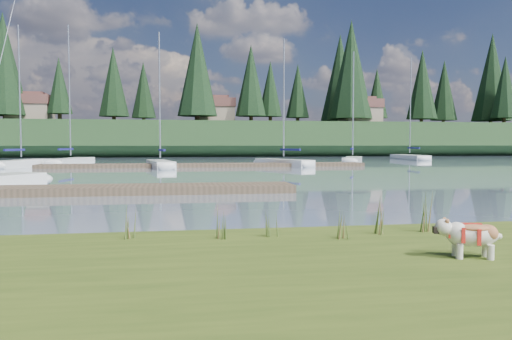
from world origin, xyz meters
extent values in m
plane|color=#7F93AB|center=(0.00, 30.00, 0.00)|extent=(200.00, 200.00, 0.00)
cube|color=#3C4D16|center=(0.00, -6.00, 0.17)|extent=(60.00, 9.00, 0.35)
cube|color=#1A3218|center=(0.00, 73.00, 2.50)|extent=(200.00, 20.00, 5.00)
cylinder|color=silver|center=(3.16, -4.30, 0.45)|extent=(0.09, 0.09, 0.20)
cylinder|color=silver|center=(3.22, -4.11, 0.45)|extent=(0.09, 0.09, 0.20)
cylinder|color=silver|center=(3.54, -4.40, 0.45)|extent=(0.09, 0.09, 0.20)
cylinder|color=silver|center=(3.60, -4.22, 0.45)|extent=(0.09, 0.09, 0.20)
ellipsoid|color=silver|center=(3.39, -4.26, 0.65)|extent=(0.71, 0.49, 0.30)
ellipsoid|color=#A3643D|center=(3.39, -4.26, 0.75)|extent=(0.52, 0.42, 0.11)
ellipsoid|color=silver|center=(3.01, -4.15, 0.75)|extent=(0.28, 0.29, 0.23)
cube|color=black|center=(2.92, -4.12, 0.71)|extent=(0.10, 0.13, 0.09)
ellipsoid|color=silver|center=(-7.02, 13.96, 0.22)|extent=(2.36, 2.53, 0.70)
cube|color=#4C3D2C|center=(-4.00, 9.00, 0.15)|extent=(16.00, 2.00, 0.30)
cube|color=#4C3D2C|center=(2.00, 30.00, 0.15)|extent=(26.00, 2.20, 0.30)
cube|color=silver|center=(-12.89, 32.96, 0.22)|extent=(3.23, 7.21, 0.70)
ellipsoid|color=silver|center=(-12.05, 36.38, 0.22)|extent=(1.95, 2.23, 0.70)
cylinder|color=silver|center=(-12.89, 32.96, 6.13)|extent=(0.12, 0.12, 10.66)
cube|color=navy|center=(-13.12, 32.03, 1.40)|extent=(0.86, 2.76, 0.20)
cube|color=silver|center=(-9.93, 37.55, 0.22)|extent=(3.19, 7.77, 0.70)
ellipsoid|color=silver|center=(-9.18, 41.26, 0.22)|extent=(2.03, 2.35, 0.70)
cylinder|color=silver|center=(-9.93, 37.55, 6.72)|extent=(0.12, 0.12, 11.84)
cube|color=navy|center=(-10.14, 36.53, 1.40)|extent=(0.80, 2.99, 0.20)
cube|color=silver|center=(-1.63, 29.24, 0.22)|extent=(2.47, 6.30, 0.70)
ellipsoid|color=silver|center=(-2.18, 32.27, 0.22)|extent=(1.62, 1.89, 0.70)
cylinder|color=silver|center=(-1.63, 29.24, 5.64)|extent=(0.12, 0.12, 9.67)
cube|color=navy|center=(-1.48, 28.42, 1.40)|extent=(0.63, 2.44, 0.20)
cube|color=silver|center=(8.61, 31.01, 0.22)|extent=(4.08, 6.43, 0.70)
ellipsoid|color=silver|center=(7.22, 33.91, 0.22)|extent=(2.02, 2.19, 0.70)
cylinder|color=silver|center=(8.61, 31.01, 5.74)|extent=(0.12, 0.12, 9.88)
cube|color=navy|center=(8.98, 30.22, 1.40)|extent=(1.28, 2.39, 0.20)
cube|color=silver|center=(16.95, 37.01, 0.22)|extent=(4.07, 6.60, 0.70)
ellipsoid|color=silver|center=(18.31, 40.00, 0.22)|extent=(2.05, 2.22, 0.70)
cylinder|color=silver|center=(16.95, 37.01, 5.87)|extent=(0.12, 0.12, 10.13)
cube|color=navy|center=(16.58, 36.20, 1.40)|extent=(1.26, 2.46, 0.20)
cube|color=silver|center=(27.16, 45.35, 0.22)|extent=(1.89, 7.56, 0.70)
ellipsoid|color=silver|center=(27.25, 49.11, 0.22)|extent=(1.69, 2.09, 0.70)
cylinder|color=silver|center=(27.16, 45.35, 6.41)|extent=(0.12, 0.12, 11.22)
cube|color=navy|center=(27.13, 44.33, 1.40)|extent=(0.27, 3.00, 0.20)
cone|color=#475B23|center=(0.16, -2.37, 0.63)|extent=(0.03, 0.03, 0.56)
cone|color=brown|center=(0.27, -2.44, 0.57)|extent=(0.03, 0.03, 0.45)
cone|color=#475B23|center=(0.22, -2.34, 0.66)|extent=(0.03, 0.03, 0.61)
cone|color=brown|center=(0.30, -2.40, 0.55)|extent=(0.03, 0.03, 0.39)
cone|color=#475B23|center=(0.18, -2.45, 0.60)|extent=(0.03, 0.03, 0.50)
cone|color=#475B23|center=(0.95, -2.28, 0.55)|extent=(0.03, 0.03, 0.40)
cone|color=brown|center=(1.06, -2.35, 0.51)|extent=(0.03, 0.03, 0.32)
cone|color=#475B23|center=(1.01, -2.25, 0.57)|extent=(0.03, 0.03, 0.44)
cone|color=brown|center=(1.09, -2.31, 0.49)|extent=(0.03, 0.03, 0.28)
cone|color=#475B23|center=(0.97, -2.36, 0.53)|extent=(0.03, 0.03, 0.36)
cone|color=#475B23|center=(2.81, -2.36, 0.70)|extent=(0.03, 0.03, 0.70)
cone|color=brown|center=(2.92, -2.43, 0.63)|extent=(0.03, 0.03, 0.56)
cone|color=#475B23|center=(2.87, -2.33, 0.74)|extent=(0.03, 0.03, 0.78)
cone|color=brown|center=(2.95, -2.39, 0.60)|extent=(0.03, 0.03, 0.49)
cone|color=#475B23|center=(2.83, -2.44, 0.67)|extent=(0.03, 0.03, 0.63)
cone|color=#475B23|center=(-1.32, -2.14, 0.60)|extent=(0.03, 0.03, 0.50)
cone|color=brown|center=(-1.21, -2.21, 0.55)|extent=(0.03, 0.03, 0.40)
cone|color=#475B23|center=(-1.26, -2.11, 0.63)|extent=(0.03, 0.03, 0.55)
cone|color=brown|center=(-1.18, -2.17, 0.53)|extent=(0.03, 0.03, 0.35)
cone|color=#475B23|center=(-1.30, -2.22, 0.58)|extent=(0.03, 0.03, 0.45)
cone|color=#475B23|center=(2.02, -2.65, 0.57)|extent=(0.03, 0.03, 0.45)
cone|color=brown|center=(2.13, -2.72, 0.53)|extent=(0.03, 0.03, 0.36)
cone|color=#475B23|center=(2.08, -2.62, 0.60)|extent=(0.03, 0.03, 0.49)
cone|color=brown|center=(2.16, -2.68, 0.51)|extent=(0.03, 0.03, 0.31)
cone|color=#475B23|center=(2.04, -2.73, 0.55)|extent=(0.03, 0.03, 0.40)
cone|color=#475B23|center=(3.70, -2.31, 0.67)|extent=(0.03, 0.03, 0.63)
cone|color=brown|center=(3.81, -2.38, 0.60)|extent=(0.03, 0.03, 0.51)
cone|color=#475B23|center=(3.76, -2.28, 0.70)|extent=(0.03, 0.03, 0.69)
cone|color=brown|center=(3.84, -2.34, 0.57)|extent=(0.03, 0.03, 0.44)
cone|color=#475B23|center=(3.72, -2.39, 0.63)|extent=(0.03, 0.03, 0.57)
cube|color=#33281C|center=(0.00, -1.60, 0.07)|extent=(60.00, 0.50, 0.14)
cylinder|color=#382619|center=(-25.00, 68.00, 5.90)|extent=(0.60, 0.60, 1.80)
cone|color=black|center=(-25.00, 68.00, 13.55)|extent=(6.60, 6.60, 15.00)
cylinder|color=#382619|center=(-10.00, 72.00, 5.90)|extent=(0.60, 0.60, 1.80)
cone|color=black|center=(-10.00, 72.00, 11.75)|extent=(4.84, 4.84, 11.00)
cylinder|color=#382619|center=(3.00, 66.00, 5.90)|extent=(0.60, 0.60, 1.80)
cone|color=black|center=(3.00, 66.00, 13.10)|extent=(6.16, 6.16, 14.00)
cylinder|color=#382619|center=(15.00, 70.00, 5.90)|extent=(0.60, 0.60, 1.80)
cone|color=black|center=(15.00, 70.00, 10.85)|extent=(3.96, 3.96, 9.00)
cylinder|color=#382619|center=(28.00, 68.00, 5.90)|extent=(0.60, 0.60, 1.80)
cone|color=black|center=(28.00, 68.00, 14.00)|extent=(7.04, 7.04, 16.00)
cylinder|color=#382619|center=(42.00, 71.00, 5.90)|extent=(0.60, 0.60, 1.80)
cone|color=black|center=(42.00, 71.00, 12.20)|extent=(5.28, 5.28, 12.00)
cylinder|color=#382619|center=(55.00, 67.00, 5.90)|extent=(0.60, 0.60, 1.80)
cone|color=black|center=(55.00, 67.00, 11.52)|extent=(4.62, 4.62, 10.50)
cube|color=gray|center=(-22.00, 70.00, 6.40)|extent=(6.00, 5.00, 2.80)
cube|color=brown|center=(-22.00, 70.00, 8.50)|extent=(6.30, 5.30, 1.40)
cube|color=brown|center=(-22.00, 70.00, 9.30)|extent=(4.20, 3.60, 0.70)
cube|color=gray|center=(6.00, 71.00, 6.40)|extent=(6.00, 5.00, 2.80)
cube|color=brown|center=(6.00, 71.00, 8.50)|extent=(6.30, 5.30, 1.40)
cube|color=brown|center=(6.00, 71.00, 9.30)|extent=(4.20, 3.60, 0.70)
cube|color=gray|center=(30.00, 69.00, 6.40)|extent=(6.00, 5.00, 2.80)
cube|color=brown|center=(30.00, 69.00, 8.50)|extent=(6.30, 5.30, 1.40)
cube|color=brown|center=(30.00, 69.00, 9.30)|extent=(4.20, 3.60, 0.70)
camera|label=1|loc=(-0.54, -10.29, 1.87)|focal=35.00mm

